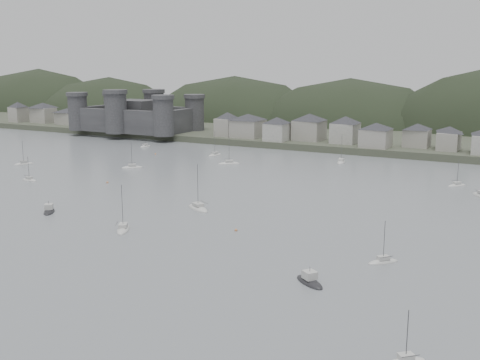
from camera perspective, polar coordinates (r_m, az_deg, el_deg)
The scene contains 10 objects.
ground at distance 104.29m, azimuth -20.41°, elevation -10.49°, with size 900.00×900.00×0.00m, color slate.
far_shore_land at distance 366.91m, azimuth 16.69°, elevation 5.32°, with size 900.00×250.00×3.00m, color #383D2D.
forested_ridge at distance 342.59m, azimuth 16.46°, elevation 2.77°, with size 851.55×103.94×102.57m.
castle at distance 311.83m, azimuth -10.32°, elevation 6.36°, with size 66.00×43.00×20.00m.
waterfront_town at distance 248.63m, azimuth 22.80°, elevation 3.86°, with size 451.48×28.46×12.92m.
sailboat_lead at distance 115.25m, azimuth 14.05°, elevation -7.89°, with size 5.97×6.22×8.97m.
moored_fleet at distance 163.79m, azimuth -4.91°, elevation -1.82°, with size 208.30×179.10×12.95m.
motor_launch_near at distance 102.69m, azimuth 6.93°, elevation -9.99°, with size 7.57×6.52×3.78m.
motor_launch_far at distance 156.73m, azimuth -18.45°, elevation -2.95°, with size 6.51×7.24×3.73m.
mooring_buoys at distance 139.07m, azimuth -9.91°, elevation -4.38°, with size 156.23×155.90×0.70m.
Camera 1 is at (74.55, -62.42, 37.70)m, focal length 42.90 mm.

